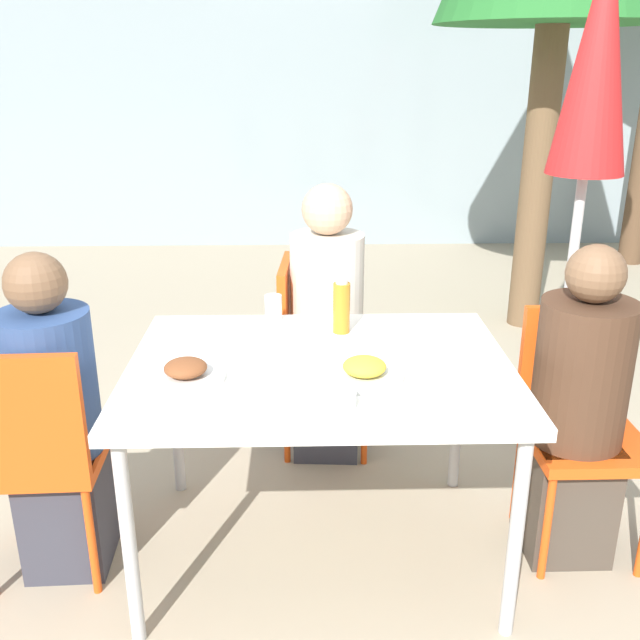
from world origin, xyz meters
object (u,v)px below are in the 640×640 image
Objects in this scene: drinking_cup at (273,308)px; person_far at (327,330)px; person_right at (576,415)px; closed_umbrella at (595,85)px; chair_far at (309,341)px; bottle at (342,307)px; person_left at (56,425)px; chair_left at (34,446)px; chair_right at (580,411)px; salad_bowl at (332,399)px.

person_far is at bearing 54.58° from drinking_cup.
person_right is 0.52× the size of closed_umbrella.
bottle is at bearing 16.69° from chair_far.
chair_far is 0.61m from bottle.
closed_umbrella is at bearing 101.02° from person_far.
chair_far is at bearing 41.41° from person_left.
chair_left is 1.29m from person_far.
person_right is 1.19m from chair_far.
chair_right is 0.76× the size of person_right.
chair_right and chair_far have the same top height.
closed_umbrella is at bearing 46.46° from salad_bowl.
chair_left is at bearing 5.84° from chair_right.
bottle is 0.60m from salad_bowl.
person_far is (0.98, 0.84, 0.07)m from chair_left.
drinking_cup is at bearing -161.35° from closed_umbrella.
person_far reaches higher than person_left.
chair_left and chair_far have the same top height.
drinking_cup is 0.70× the size of salad_bowl.
chair_right is at bearing 3.99° from chair_left.
chair_far is at bearing 92.84° from salad_bowl.
person_left is 1.30× the size of chair_right.
person_right is 1.31× the size of chair_far.
person_right is at bearing 53.45° from chair_far.
person_far is (0.93, 0.75, 0.04)m from person_left.
chair_right is at bearing -16.91° from drinking_cup.
salad_bowl is at bearing 2.60° from person_far.
person_far is (-0.83, 0.72, 0.04)m from person_right.
chair_far is 4.26× the size of bottle.
person_far is at bearing -41.03° from person_right.
closed_umbrella is at bearing -107.13° from person_right.
person_right is (-0.05, -0.08, 0.03)m from chair_right.
bottle is 1.46× the size of salad_bowl.
person_left is 1.18m from chair_far.
person_right is (1.81, 0.12, 0.03)m from chair_left.
person_far reaches higher than chair_left.
chair_left is 0.77× the size of person_left.
drinking_cup is (-0.25, 0.14, -0.05)m from bottle.
chair_far is 1.12m from salad_bowl.
person_left is at bearing -47.11° from person_far.
drinking_cup is at bearing 32.89° from chair_left.
chair_right is at bearing -121.97° from person_right.
person_left is at bearing -42.66° from chair_far.
person_right is 8.12× the size of salad_bowl.
bottle reaches higher than chair_far.
closed_umbrella is 1.82m from salad_bowl.
drinking_cup is at bearing 30.16° from person_left.
closed_umbrella is at bearing 97.87° from chair_far.
person_right is at bearing 20.36° from salad_bowl.
salad_bowl is (0.05, -1.09, 0.26)m from chair_far.
person_left is 0.88m from drinking_cup.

